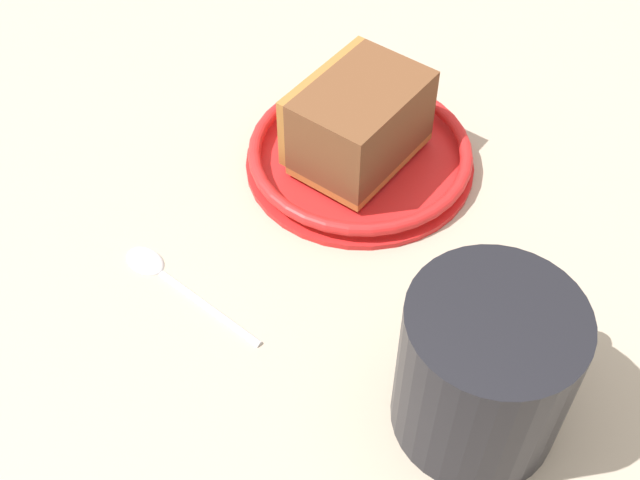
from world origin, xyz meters
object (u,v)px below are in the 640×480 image
at_px(small_plate, 360,155).
at_px(cake_slice, 358,122).
at_px(tea_mug, 487,367).
at_px(teaspoon, 164,272).

relative_size(small_plate, cake_slice, 1.54).
bearing_deg(tea_mug, teaspoon, -65.59).
distance_m(cake_slice, teaspoon, 0.17).
height_order(small_plate, cake_slice, cake_slice).
bearing_deg(small_plate, cake_slice, -74.99).
xyz_separation_m(tea_mug, teaspoon, (0.09, -0.20, -0.05)).
bearing_deg(teaspoon, cake_slice, -178.27).
distance_m(small_plate, cake_slice, 0.03).
relative_size(small_plate, tea_mug, 1.39).
distance_m(tea_mug, teaspoon, 0.22).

